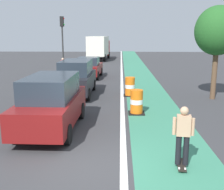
{
  "coord_description": "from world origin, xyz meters",
  "views": [
    {
      "loc": [
        0.8,
        -7.08,
        3.52
      ],
      "look_at": [
        0.46,
        3.87,
        1.1
      ],
      "focal_mm": 44.32,
      "sensor_mm": 36.0,
      "label": 1
    }
  ],
  "objects": [
    {
      "name": "lane_divider_stripe",
      "position": [
        0.9,
        12.0,
        0.01
      ],
      "size": [
        0.2,
        80.0,
        0.01
      ],
      "primitive_type": "cube",
      "color": "silver",
      "rests_on": "ground"
    },
    {
      "name": "traffic_barrel_mid",
      "position": [
        1.35,
        8.69,
        0.53
      ],
      "size": [
        0.73,
        0.73,
        1.09
      ],
      "color": "orange",
      "rests_on": "ground"
    },
    {
      "name": "traffic_barrel_front",
      "position": [
        1.53,
        4.99,
        0.53
      ],
      "size": [
        0.73,
        0.73,
        1.09
      ],
      "color": "orange",
      "rests_on": "ground"
    },
    {
      "name": "ground_plane",
      "position": [
        0.0,
        0.0,
        0.0
      ],
      "size": [
        100.0,
        100.0,
        0.0
      ],
      "primitive_type": "plane",
      "color": "#38383A"
    },
    {
      "name": "traffic_light_corner",
      "position": [
        -4.59,
        18.83,
        3.5
      ],
      "size": [
        0.41,
        0.32,
        5.1
      ],
      "color": "#2D2D2D",
      "rests_on": "ground"
    },
    {
      "name": "parked_suv_second",
      "position": [
        -1.79,
        8.84,
        1.04
      ],
      "size": [
        1.95,
        4.61,
        2.04
      ],
      "color": "black",
      "rests_on": "ground"
    },
    {
      "name": "bike_lane_strip",
      "position": [
        2.4,
        12.0,
        0.0
      ],
      "size": [
        2.5,
        80.0,
        0.01
      ],
      "primitive_type": "cube",
      "color": "#387F60",
      "rests_on": "ground"
    },
    {
      "name": "parked_sedan_third",
      "position": [
        -1.81,
        15.49,
        0.83
      ],
      "size": [
        2.05,
        4.17,
        1.7
      ],
      "color": "maroon",
      "rests_on": "ground"
    },
    {
      "name": "delivery_truck_down_block",
      "position": [
        -2.21,
        31.46,
        1.85
      ],
      "size": [
        2.75,
        7.72,
        3.23
      ],
      "color": "silver",
      "rests_on": "ground"
    },
    {
      "name": "street_tree_sidewalk",
      "position": [
        5.92,
        8.06,
        3.67
      ],
      "size": [
        2.4,
        2.4,
        5.0
      ],
      "color": "brown",
      "rests_on": "ground"
    },
    {
      "name": "skateboarder_on_lane",
      "position": [
        2.46,
        -0.13,
        0.91
      ],
      "size": [
        0.57,
        0.82,
        1.69
      ],
      "color": "black",
      "rests_on": "ground"
    },
    {
      "name": "parked_suv_nearest",
      "position": [
        -1.75,
        2.78,
        1.04
      ],
      "size": [
        1.98,
        4.63,
        2.04
      ],
      "color": "maroon",
      "rests_on": "ground"
    },
    {
      "name": "pedestrian_crossing",
      "position": [
        -3.99,
        15.68,
        0.86
      ],
      "size": [
        0.34,
        0.2,
        1.61
      ],
      "color": "#33333D",
      "rests_on": "ground"
    }
  ]
}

